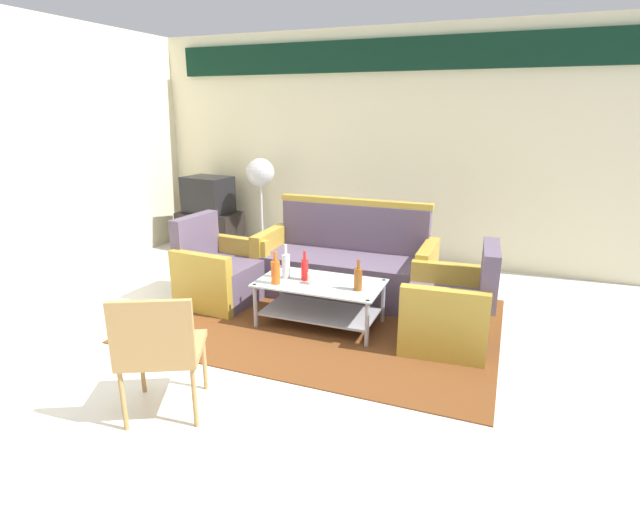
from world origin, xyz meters
name	(u,v)px	position (x,y,z in m)	size (l,w,h in m)	color
ground_plane	(294,367)	(0.00, 0.00, 0.00)	(14.00, 14.00, 0.00)	silver
wall_back	(395,142)	(0.00, 3.05, 1.48)	(6.52, 0.19, 2.80)	beige
rug	(323,320)	(-0.11, 0.88, 0.01)	(3.09, 2.20, 0.01)	brown
couch	(346,266)	(-0.12, 1.58, 0.32)	(1.80, 0.74, 0.96)	#5B4C60
armchair_left	(220,274)	(-1.24, 0.95, 0.29)	(0.75, 0.81, 0.85)	#5B4C60
armchair_right	(450,311)	(1.03, 0.83, 0.29)	(0.74, 0.80, 0.85)	#5B4C60
coffee_table	(320,297)	(-0.09, 0.78, 0.27)	(1.10, 0.60, 0.40)	silver
bottle_red	(305,269)	(-0.24, 0.78, 0.51)	(0.06, 0.06, 0.26)	red
bottle_orange	(275,272)	(-0.44, 0.60, 0.52)	(0.08, 0.08, 0.29)	#D85919
bottle_brown	(358,279)	(0.27, 0.71, 0.51)	(0.07, 0.07, 0.27)	brown
bottle_clear	(286,265)	(-0.42, 0.77, 0.53)	(0.07, 0.07, 0.31)	silver
cup	(312,278)	(-0.14, 0.71, 0.46)	(0.08, 0.08, 0.10)	silver
tv_stand	(210,231)	(-2.41, 2.55, 0.26)	(0.80, 0.50, 0.52)	black
television	(208,195)	(-2.41, 2.55, 0.76)	(0.65, 0.51, 0.48)	black
pedestal_fan	(260,178)	(-1.63, 2.60, 1.01)	(0.36, 0.36, 1.27)	#2D2D33
wicker_chair	(159,346)	(-0.51, -0.86, 0.49)	(0.64, 0.64, 0.84)	#AD844C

